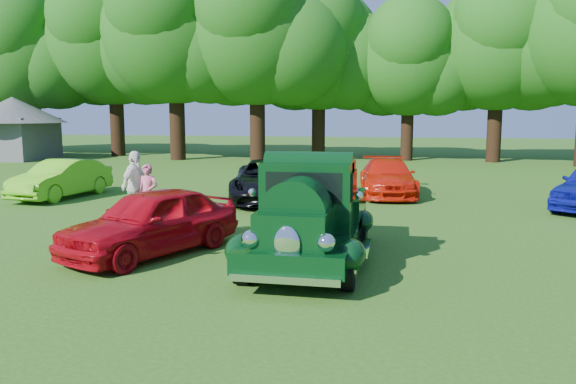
% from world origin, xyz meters
% --- Properties ---
extents(ground, '(120.00, 120.00, 0.00)m').
position_xyz_m(ground, '(0.00, 0.00, 0.00)').
color(ground, '#295313').
rests_on(ground, ground).
extents(hero_pickup, '(2.35, 5.06, 1.98)m').
position_xyz_m(hero_pickup, '(0.16, 0.34, 0.86)').
color(hero_pickup, black).
rests_on(hero_pickup, ground).
extents(red_convertible, '(3.08, 4.32, 1.37)m').
position_xyz_m(red_convertible, '(-3.13, 0.26, 0.68)').
color(red_convertible, '#A50710').
rests_on(red_convertible, ground).
extents(back_car_lime, '(1.78, 4.08, 1.30)m').
position_xyz_m(back_car_lime, '(-9.54, 6.91, 0.65)').
color(back_car_lime, '#58BA18').
rests_on(back_car_lime, ground).
extents(back_car_black, '(3.16, 5.22, 1.35)m').
position_xyz_m(back_car_black, '(-2.43, 7.60, 0.68)').
color(back_car_black, black).
rests_on(back_car_black, ground).
extents(back_car_orange, '(2.30, 4.60, 1.28)m').
position_xyz_m(back_car_orange, '(1.39, 9.74, 0.64)').
color(back_car_orange, red).
rests_on(back_car_orange, ground).
extents(spectator_pink, '(0.58, 0.39, 1.55)m').
position_xyz_m(spectator_pink, '(-4.70, 3.40, 0.78)').
color(spectator_pink, '#C95272').
rests_on(spectator_pink, ground).
extents(spectator_grey, '(0.87, 0.91, 1.49)m').
position_xyz_m(spectator_grey, '(-0.64, 5.45, 0.74)').
color(spectator_grey, gray).
rests_on(spectator_grey, ground).
extents(spectator_white, '(0.57, 1.15, 1.89)m').
position_xyz_m(spectator_white, '(-5.10, 3.49, 0.95)').
color(spectator_white, white).
rests_on(spectator_white, ground).
extents(gazebo, '(6.40, 6.40, 3.90)m').
position_xyz_m(gazebo, '(-22.00, 21.00, 2.40)').
color(gazebo, '#4E4F53').
rests_on(gazebo, ground).
extents(tree_line, '(65.62, 11.07, 12.42)m').
position_xyz_m(tree_line, '(-0.77, 24.15, 7.37)').
color(tree_line, black).
rests_on(tree_line, ground).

